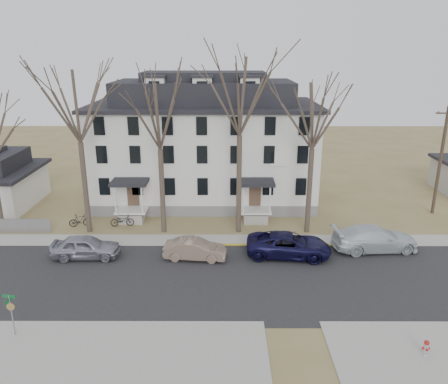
{
  "coord_description": "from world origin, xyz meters",
  "views": [
    {
      "loc": [
        -0.09,
        -22.59,
        14.03
      ],
      "look_at": [
        -0.16,
        9.0,
        3.61
      ],
      "focal_mm": 35.0,
      "sensor_mm": 36.0,
      "label": 1
    }
  ],
  "objects_px": {
    "tree_far_left": "(76,101)",
    "utility_pole_far": "(441,160)",
    "bicycle_left": "(122,221)",
    "tree_mid_left": "(158,112)",
    "street_sign": "(11,309)",
    "tree_mid_right": "(314,112)",
    "car_tan": "(195,250)",
    "car_white": "(375,239)",
    "fire_hydrant": "(426,348)",
    "bicycle_right": "(80,221)",
    "boarding_house": "(205,145)",
    "tree_center": "(240,91)",
    "car_silver": "(86,247)",
    "car_navy": "(289,245)"
  },
  "relations": [
    {
      "from": "bicycle_right",
      "to": "car_white",
      "type": "bearing_deg",
      "value": -115.15
    },
    {
      "from": "bicycle_right",
      "to": "car_silver",
      "type": "bearing_deg",
      "value": -173.12
    },
    {
      "from": "fire_hydrant",
      "to": "utility_pole_far",
      "type": "bearing_deg",
      "value": 64.85
    },
    {
      "from": "car_white",
      "to": "street_sign",
      "type": "bearing_deg",
      "value": 110.03
    },
    {
      "from": "bicycle_right",
      "to": "tree_far_left",
      "type": "bearing_deg",
      "value": -146.3
    },
    {
      "from": "tree_center",
      "to": "street_sign",
      "type": "relative_size",
      "value": 6.08
    },
    {
      "from": "tree_mid_right",
      "to": "car_white",
      "type": "relative_size",
      "value": 2.08
    },
    {
      "from": "tree_mid_left",
      "to": "tree_center",
      "type": "bearing_deg",
      "value": 0.0
    },
    {
      "from": "boarding_house",
      "to": "bicycle_left",
      "type": "distance_m",
      "value": 10.86
    },
    {
      "from": "car_tan",
      "to": "car_white",
      "type": "height_order",
      "value": "car_white"
    },
    {
      "from": "tree_far_left",
      "to": "car_tan",
      "type": "height_order",
      "value": "tree_far_left"
    },
    {
      "from": "tree_far_left",
      "to": "bicycle_left",
      "type": "distance_m",
      "value": 10.19
    },
    {
      "from": "utility_pole_far",
      "to": "street_sign",
      "type": "relative_size",
      "value": 3.93
    },
    {
      "from": "tree_mid_left",
      "to": "boarding_house",
      "type": "bearing_deg",
      "value": 69.8
    },
    {
      "from": "boarding_house",
      "to": "car_white",
      "type": "height_order",
      "value": "boarding_house"
    },
    {
      "from": "car_silver",
      "to": "car_navy",
      "type": "relative_size",
      "value": 0.8
    },
    {
      "from": "car_tan",
      "to": "fire_hydrant",
      "type": "height_order",
      "value": "car_tan"
    },
    {
      "from": "car_tan",
      "to": "fire_hydrant",
      "type": "relative_size",
      "value": 5.07
    },
    {
      "from": "bicycle_left",
      "to": "street_sign",
      "type": "relative_size",
      "value": 0.79
    },
    {
      "from": "boarding_house",
      "to": "car_white",
      "type": "distance_m",
      "value": 17.79
    },
    {
      "from": "tree_center",
      "to": "bicycle_left",
      "type": "bearing_deg",
      "value": 173.9
    },
    {
      "from": "boarding_house",
      "to": "fire_hydrant",
      "type": "distance_m",
      "value": 26.27
    },
    {
      "from": "tree_mid_left",
      "to": "car_tan",
      "type": "xyz_separation_m",
      "value": [
        2.83,
        -4.84,
        -8.89
      ]
    },
    {
      "from": "tree_far_left",
      "to": "utility_pole_far",
      "type": "distance_m",
      "value": 30.29
    },
    {
      "from": "tree_far_left",
      "to": "bicycle_left",
      "type": "relative_size",
      "value": 7.19
    },
    {
      "from": "tree_mid_right",
      "to": "utility_pole_far",
      "type": "height_order",
      "value": "tree_mid_right"
    },
    {
      "from": "boarding_house",
      "to": "bicycle_left",
      "type": "height_order",
      "value": "boarding_house"
    },
    {
      "from": "car_tan",
      "to": "tree_far_left",
      "type": "bearing_deg",
      "value": 66.46
    },
    {
      "from": "tree_mid_left",
      "to": "car_tan",
      "type": "distance_m",
      "value": 10.51
    },
    {
      "from": "boarding_house",
      "to": "tree_center",
      "type": "relative_size",
      "value": 1.41
    },
    {
      "from": "bicycle_left",
      "to": "street_sign",
      "type": "xyz_separation_m",
      "value": [
        -2.25,
        -14.52,
        1.12
      ]
    },
    {
      "from": "bicycle_left",
      "to": "fire_hydrant",
      "type": "bearing_deg",
      "value": -138.89
    },
    {
      "from": "tree_far_left",
      "to": "fire_hydrant",
      "type": "height_order",
      "value": "tree_far_left"
    },
    {
      "from": "tree_far_left",
      "to": "car_tan",
      "type": "bearing_deg",
      "value": -28.75
    },
    {
      "from": "tree_mid_left",
      "to": "tree_mid_right",
      "type": "bearing_deg",
      "value": 0.0
    },
    {
      "from": "utility_pole_far",
      "to": "boarding_house",
      "type": "bearing_deg",
      "value": 169.08
    },
    {
      "from": "car_silver",
      "to": "car_white",
      "type": "xyz_separation_m",
      "value": [
        20.64,
        1.29,
        0.08
      ]
    },
    {
      "from": "car_silver",
      "to": "fire_hydrant",
      "type": "xyz_separation_m",
      "value": [
        19.36,
        -10.27,
        -0.38
      ]
    },
    {
      "from": "tree_center",
      "to": "street_sign",
      "type": "xyz_separation_m",
      "value": [
        -11.82,
        -13.5,
        -9.46
      ]
    },
    {
      "from": "tree_mid_right",
      "to": "tree_far_left",
      "type": "bearing_deg",
      "value": 180.0
    },
    {
      "from": "utility_pole_far",
      "to": "fire_hydrant",
      "type": "height_order",
      "value": "utility_pole_far"
    },
    {
      "from": "boarding_house",
      "to": "car_white",
      "type": "bearing_deg",
      "value": -42.0
    },
    {
      "from": "tree_mid_left",
      "to": "street_sign",
      "type": "distance_m",
      "value": 16.72
    },
    {
      "from": "car_silver",
      "to": "car_tan",
      "type": "bearing_deg",
      "value": -92.86
    },
    {
      "from": "tree_far_left",
      "to": "tree_mid_left",
      "type": "height_order",
      "value": "tree_far_left"
    },
    {
      "from": "boarding_house",
      "to": "fire_hydrant",
      "type": "xyz_separation_m",
      "value": [
        11.52,
        -23.09,
        -4.95
      ]
    },
    {
      "from": "bicycle_left",
      "to": "tree_mid_left",
      "type": "bearing_deg",
      "value": -113.44
    },
    {
      "from": "utility_pole_far",
      "to": "street_sign",
      "type": "distance_m",
      "value": 34.41
    },
    {
      "from": "car_silver",
      "to": "fire_hydrant",
      "type": "bearing_deg",
      "value": -119.42
    },
    {
      "from": "car_tan",
      "to": "bicycle_left",
      "type": "relative_size",
      "value": 2.26
    }
  ]
}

